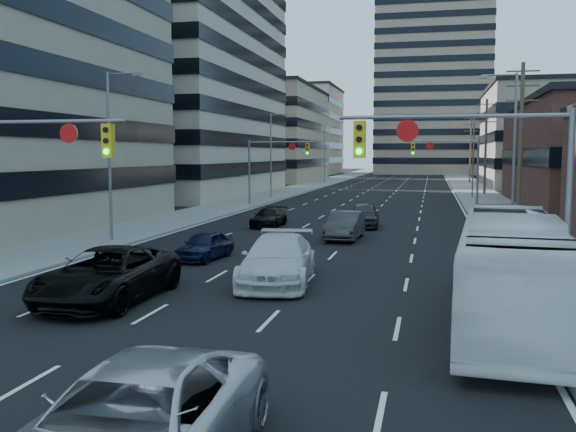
# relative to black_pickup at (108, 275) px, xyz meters

# --- Properties ---
(ground) EXTENTS (400.00, 400.00, 0.00)m
(ground) POSITION_rel_black_pickup_xyz_m (3.84, -7.24, -0.86)
(ground) COLOR black
(ground) RESTS_ON ground
(road_surface) EXTENTS (18.00, 300.00, 0.02)m
(road_surface) POSITION_rel_black_pickup_xyz_m (3.84, 122.76, -0.85)
(road_surface) COLOR black
(road_surface) RESTS_ON ground
(sidewalk_left) EXTENTS (5.00, 300.00, 0.15)m
(sidewalk_left) POSITION_rel_black_pickup_xyz_m (-7.66, 122.76, -0.79)
(sidewalk_left) COLOR slate
(sidewalk_left) RESTS_ON ground
(sidewalk_right) EXTENTS (5.00, 300.00, 0.15)m
(sidewalk_right) POSITION_rel_black_pickup_xyz_m (15.34, 122.76, -0.79)
(sidewalk_right) COLOR slate
(sidewalk_right) RESTS_ON ground
(office_left_mid) EXTENTS (26.00, 34.00, 28.00)m
(office_left_mid) POSITION_rel_black_pickup_xyz_m (-23.16, 52.76, 13.14)
(office_left_mid) COLOR #ADA089
(office_left_mid) RESTS_ON ground
(office_left_far) EXTENTS (20.00, 30.00, 16.00)m
(office_left_far) POSITION_rel_black_pickup_xyz_m (-20.16, 92.76, 7.14)
(office_left_far) COLOR gray
(office_left_far) RESTS_ON ground
(office_right_far) EXTENTS (22.00, 28.00, 14.00)m
(office_right_far) POSITION_rel_black_pickup_xyz_m (28.84, 80.76, 6.14)
(office_right_far) COLOR gray
(office_right_far) RESTS_ON ground
(apartment_tower) EXTENTS (26.00, 26.00, 58.00)m
(apartment_tower) POSITION_rel_black_pickup_xyz_m (9.84, 142.76, 28.14)
(apartment_tower) COLOR gray
(apartment_tower) RESTS_ON ground
(bg_block_left) EXTENTS (24.00, 24.00, 20.00)m
(bg_block_left) POSITION_rel_black_pickup_xyz_m (-24.16, 132.76, 9.14)
(bg_block_left) COLOR #ADA089
(bg_block_left) RESTS_ON ground
(bg_block_right) EXTENTS (22.00, 22.00, 12.00)m
(bg_block_right) POSITION_rel_black_pickup_xyz_m (35.84, 122.76, 5.14)
(bg_block_right) COLOR gray
(bg_block_right) RESTS_ON ground
(signal_near_left) EXTENTS (6.59, 0.33, 6.00)m
(signal_near_left) POSITION_rel_black_pickup_xyz_m (-3.62, 0.76, 3.46)
(signal_near_left) COLOR slate
(signal_near_left) RESTS_ON ground
(signal_near_right) EXTENTS (6.59, 0.33, 6.00)m
(signal_near_right) POSITION_rel_black_pickup_xyz_m (11.29, 0.76, 3.46)
(signal_near_right) COLOR slate
(signal_near_right) RESTS_ON ground
(signal_far_left) EXTENTS (6.09, 0.33, 6.00)m
(signal_far_left) POSITION_rel_black_pickup_xyz_m (-3.85, 37.76, 3.44)
(signal_far_left) COLOR slate
(signal_far_left) RESTS_ON ground
(signal_far_right) EXTENTS (6.09, 0.33, 6.00)m
(signal_far_right) POSITION_rel_black_pickup_xyz_m (11.52, 37.76, 3.44)
(signal_far_right) COLOR slate
(signal_far_right) RESTS_ON ground
(utility_pole_block) EXTENTS (2.20, 0.28, 11.00)m
(utility_pole_block) POSITION_rel_black_pickup_xyz_m (16.04, 28.76, 4.91)
(utility_pole_block) COLOR #4C3D2D
(utility_pole_block) RESTS_ON ground
(utility_pole_midblock) EXTENTS (2.20, 0.28, 11.00)m
(utility_pole_midblock) POSITION_rel_black_pickup_xyz_m (16.04, 58.76, 4.91)
(utility_pole_midblock) COLOR #4C3D2D
(utility_pole_midblock) RESTS_ON ground
(utility_pole_distant) EXTENTS (2.20, 0.28, 11.00)m
(utility_pole_distant) POSITION_rel_black_pickup_xyz_m (16.04, 88.76, 4.91)
(utility_pole_distant) COLOR #4C3D2D
(utility_pole_distant) RESTS_ON ground
(streetlight_left_near) EXTENTS (2.03, 0.22, 9.00)m
(streetlight_left_near) POSITION_rel_black_pickup_xyz_m (-6.50, 12.76, 4.19)
(streetlight_left_near) COLOR slate
(streetlight_left_near) RESTS_ON ground
(streetlight_left_mid) EXTENTS (2.03, 0.22, 9.00)m
(streetlight_left_mid) POSITION_rel_black_pickup_xyz_m (-6.50, 47.76, 4.19)
(streetlight_left_mid) COLOR slate
(streetlight_left_mid) RESTS_ON ground
(streetlight_left_far) EXTENTS (2.03, 0.22, 9.00)m
(streetlight_left_far) POSITION_rel_black_pickup_xyz_m (-6.50, 82.76, 4.19)
(streetlight_left_far) COLOR slate
(streetlight_left_far) RESTS_ON ground
(streetlight_right_near) EXTENTS (2.03, 0.22, 9.00)m
(streetlight_right_near) POSITION_rel_black_pickup_xyz_m (14.18, 17.76, 4.19)
(streetlight_right_near) COLOR slate
(streetlight_right_near) RESTS_ON ground
(streetlight_right_far) EXTENTS (2.03, 0.22, 9.00)m
(streetlight_right_far) POSITION_rel_black_pickup_xyz_m (14.18, 52.76, 4.19)
(streetlight_right_far) COLOR slate
(streetlight_right_far) RESTS_ON ground
(black_pickup) EXTENTS (2.89, 6.22, 1.73)m
(black_pickup) POSITION_rel_black_pickup_xyz_m (0.00, 0.00, 0.00)
(black_pickup) COLOR black
(black_pickup) RESTS_ON ground
(white_van) EXTENTS (3.08, 6.26, 1.75)m
(white_van) POSITION_rel_black_pickup_xyz_m (4.65, 3.98, 0.01)
(white_van) COLOR silver
(white_van) RESTS_ON ground
(silver_suv) EXTENTS (2.85, 6.03, 1.67)m
(silver_suv) POSITION_rel_black_pickup_xyz_m (5.98, -10.36, -0.03)
(silver_suv) COLOR silver
(silver_suv) RESTS_ON ground
(transit_bus) EXTENTS (3.48, 11.32, 3.11)m
(transit_bus) POSITION_rel_black_pickup_xyz_m (12.24, -0.24, 0.69)
(transit_bus) COLOR white
(transit_bus) RESTS_ON ground
(sedan_blue) EXTENTS (1.93, 3.91, 1.28)m
(sedan_blue) POSITION_rel_black_pickup_xyz_m (0.20, 8.44, -0.22)
(sedan_blue) COLOR black
(sedan_blue) RESTS_ON ground
(sedan_grey_center) EXTENTS (1.83, 4.76, 1.55)m
(sedan_grey_center) POSITION_rel_black_pickup_xyz_m (5.44, 16.59, -0.09)
(sedan_grey_center) COLOR #333436
(sedan_grey_center) RESTS_ON ground
(sedan_black_far) EXTENTS (1.79, 4.22, 1.22)m
(sedan_black_far) POSITION_rel_black_pickup_xyz_m (-0.24, 21.75, -0.26)
(sedan_black_far) COLOR black
(sedan_black_far) RESTS_ON ground
(sedan_grey_right) EXTENTS (2.15, 4.74, 1.58)m
(sedan_grey_right) POSITION_rel_black_pickup_xyz_m (5.84, 22.87, -0.07)
(sedan_grey_right) COLOR #2E2E30
(sedan_grey_right) RESTS_ON ground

